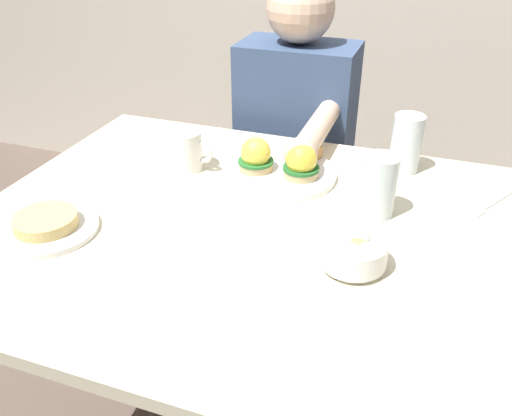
% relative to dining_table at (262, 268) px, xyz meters
% --- Properties ---
extents(dining_table, '(1.20, 0.90, 0.74)m').
position_rel_dining_table_xyz_m(dining_table, '(0.00, 0.00, 0.00)').
color(dining_table, beige).
rests_on(dining_table, ground_plane).
extents(eggs_benedict_plate, '(0.27, 0.27, 0.09)m').
position_rel_dining_table_xyz_m(eggs_benedict_plate, '(-0.03, 0.22, 0.13)').
color(eggs_benedict_plate, white).
rests_on(eggs_benedict_plate, dining_table).
extents(fruit_bowl, '(0.12, 0.12, 0.06)m').
position_rel_dining_table_xyz_m(fruit_bowl, '(0.20, -0.07, 0.14)').
color(fruit_bowl, white).
rests_on(fruit_bowl, dining_table).
extents(coffee_mug, '(0.11, 0.08, 0.09)m').
position_rel_dining_table_xyz_m(coffee_mug, '(-0.26, 0.19, 0.16)').
color(coffee_mug, white).
rests_on(coffee_mug, dining_table).
extents(fork, '(0.09, 0.14, 0.00)m').
position_rel_dining_table_xyz_m(fork, '(0.43, 0.24, 0.11)').
color(fork, silver).
rests_on(fork, dining_table).
extents(water_glass_near, '(0.07, 0.07, 0.13)m').
position_rel_dining_table_xyz_m(water_glass_near, '(0.21, 0.13, 0.16)').
color(water_glass_near, silver).
rests_on(water_glass_near, dining_table).
extents(water_glass_far, '(0.07, 0.07, 0.14)m').
position_rel_dining_table_xyz_m(water_glass_far, '(0.24, 0.35, 0.17)').
color(water_glass_far, silver).
rests_on(water_glass_far, dining_table).
extents(side_plate, '(0.20, 0.20, 0.04)m').
position_rel_dining_table_xyz_m(side_plate, '(-0.40, -0.16, 0.12)').
color(side_plate, white).
rests_on(side_plate, dining_table).
extents(diner_person, '(0.34, 0.54, 1.14)m').
position_rel_dining_table_xyz_m(diner_person, '(-0.10, 0.60, 0.02)').
color(diner_person, '#33333D').
rests_on(diner_person, ground_plane).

